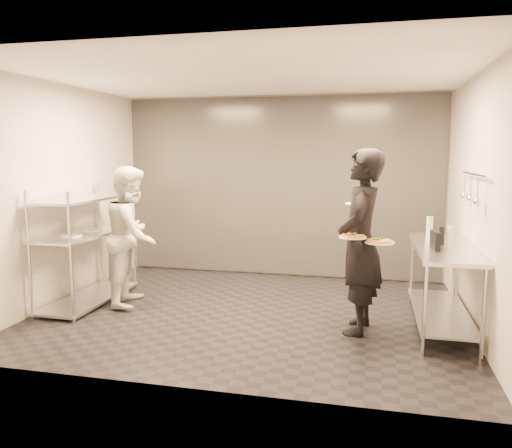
% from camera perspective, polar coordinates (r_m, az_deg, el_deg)
% --- Properties ---
extents(room_shell, '(5.00, 4.00, 2.80)m').
position_cam_1_polar(room_shell, '(6.99, 1.53, 3.84)').
color(room_shell, black).
rests_on(room_shell, ground).
extents(pass_rack, '(0.60, 1.60, 1.50)m').
position_cam_1_polar(pass_rack, '(6.77, -18.77, -2.12)').
color(pass_rack, silver).
rests_on(pass_rack, ground).
extents(prep_counter, '(0.60, 1.80, 0.92)m').
position_cam_1_polar(prep_counter, '(5.85, 20.53, -5.20)').
color(prep_counter, silver).
rests_on(prep_counter, ground).
extents(utensil_rail, '(0.07, 1.20, 0.31)m').
position_cam_1_polar(utensil_rail, '(5.76, 23.43, 3.72)').
color(utensil_rail, silver).
rests_on(utensil_rail, room_shell).
extents(waiter, '(0.53, 0.76, 1.97)m').
position_cam_1_polar(waiter, '(5.42, 11.82, -2.01)').
color(waiter, black).
rests_on(waiter, ground).
extents(chef, '(0.82, 0.97, 1.76)m').
position_cam_1_polar(chef, '(6.53, -13.94, -1.32)').
color(chef, silver).
rests_on(chef, ground).
extents(pizza_plate_near, '(0.28, 0.28, 0.05)m').
position_cam_1_polar(pizza_plate_near, '(5.22, 11.01, -1.38)').
color(pizza_plate_near, white).
rests_on(pizza_plate_near, waiter).
extents(pizza_plate_far, '(0.31, 0.31, 0.05)m').
position_cam_1_polar(pizza_plate_far, '(5.24, 13.91, -1.94)').
color(pizza_plate_far, white).
rests_on(pizza_plate_far, waiter).
extents(salad_plate, '(0.26, 0.26, 0.07)m').
position_cam_1_polar(salad_plate, '(5.71, 11.47, 2.49)').
color(salad_plate, white).
rests_on(salad_plate, waiter).
extents(pos_monitor, '(0.08, 0.27, 0.19)m').
position_cam_1_polar(pos_monitor, '(5.54, 19.80, -1.77)').
color(pos_monitor, black).
rests_on(pos_monitor, prep_counter).
extents(bottle_green, '(0.07, 0.07, 0.26)m').
position_cam_1_polar(bottle_green, '(6.19, 19.21, -0.40)').
color(bottle_green, '#99A698').
rests_on(bottle_green, prep_counter).
extents(bottle_clear, '(0.06, 0.06, 0.21)m').
position_cam_1_polar(bottle_clear, '(5.84, 21.29, -1.26)').
color(bottle_clear, '#99A698').
rests_on(bottle_clear, prep_counter).
extents(bottle_dark, '(0.06, 0.06, 0.21)m').
position_cam_1_polar(bottle_dark, '(5.83, 20.45, -1.25)').
color(bottle_dark, black).
rests_on(bottle_dark, prep_counter).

